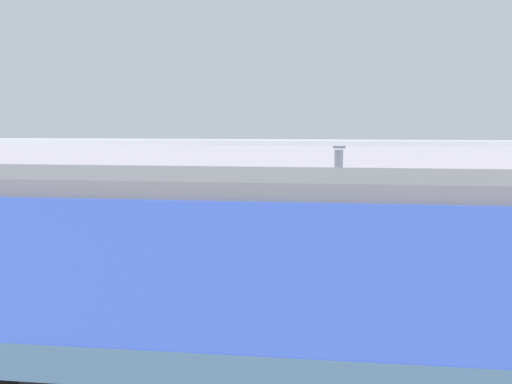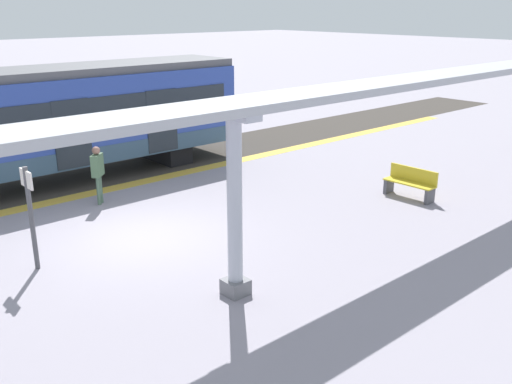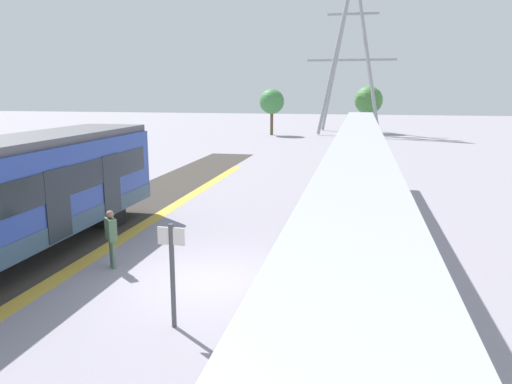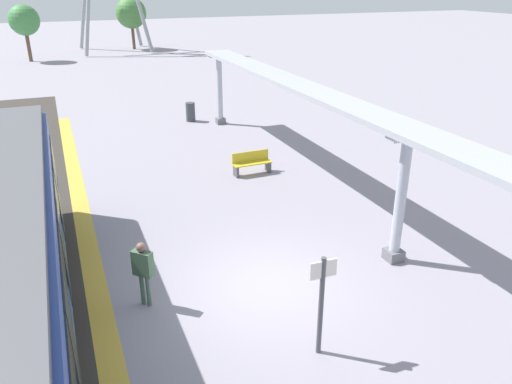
% 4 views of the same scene
% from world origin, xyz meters
% --- Properties ---
extents(ground_plane, '(176.00, 176.00, 0.00)m').
position_xyz_m(ground_plane, '(0.00, 0.00, 0.00)').
color(ground_plane, gray).
extents(tactile_edge_strip, '(0.53, 37.33, 0.01)m').
position_xyz_m(tactile_edge_strip, '(-3.85, 0.00, 0.00)').
color(tactile_edge_strip, gold).
rests_on(tactile_edge_strip, ground).
extents(trackbed, '(3.20, 49.33, 0.01)m').
position_xyz_m(trackbed, '(-5.72, 0.00, 0.00)').
color(trackbed, '#38332D').
rests_on(trackbed, ground).
extents(train_near_carriage, '(2.65, 12.14, 3.48)m').
position_xyz_m(train_near_carriage, '(-5.71, 0.43, 1.83)').
color(train_near_carriage, '#2A4399').
rests_on(train_near_carriage, ground).
extents(canopy_pillar_second, '(1.10, 0.44, 3.50)m').
position_xyz_m(canopy_pillar_second, '(3.67, -0.14, 1.77)').
color(canopy_pillar_second, slate).
rests_on(canopy_pillar_second, ground).
extents(canopy_pillar_third, '(1.10, 0.44, 3.50)m').
position_xyz_m(canopy_pillar_third, '(3.67, 14.50, 1.77)').
color(canopy_pillar_third, slate).
rests_on(canopy_pillar_third, ground).
extents(canopy_beam, '(1.20, 29.93, 0.16)m').
position_xyz_m(canopy_beam, '(3.67, -0.06, 3.58)').
color(canopy_beam, '#A8AAB2').
rests_on(canopy_beam, canopy_pillar_nearest).
extents(bench_near_end, '(1.51, 0.48, 0.86)m').
position_xyz_m(bench_near_end, '(2.52, 7.25, 0.44)').
color(bench_near_end, gold).
rests_on(bench_near_end, ground).
extents(trash_bin, '(0.48, 0.48, 0.98)m').
position_xyz_m(trash_bin, '(2.37, 15.57, 0.49)').
color(trash_bin, '#3D4042').
rests_on(trash_bin, ground).
extents(platform_info_sign, '(0.56, 0.10, 2.20)m').
position_xyz_m(platform_info_sign, '(0.08, -2.54, 1.33)').
color(platform_info_sign, '#4C4C51').
rests_on(platform_info_sign, ground).
extents(passenger_waiting_near_edge, '(0.48, 0.48, 1.62)m').
position_xyz_m(passenger_waiting_near_edge, '(-2.83, 0.36, 1.01)').
color(passenger_waiting_near_edge, '#4A6550').
rests_on(passenger_waiting_near_edge, ground).
extents(electricity_pylon, '(9.62, 6.75, 17.64)m').
position_xyz_m(electricity_pylon, '(2.43, 45.14, 8.95)').
color(electricity_pylon, '#93969B').
rests_on(electricity_pylon, ground).
extents(tree_left_background, '(2.64, 2.64, 4.88)m').
position_xyz_m(tree_left_background, '(-5.65, 40.96, 3.53)').
color(tree_left_background, brown).
rests_on(tree_left_background, ground).
extents(tree_right_background, '(3.13, 3.13, 5.20)m').
position_xyz_m(tree_right_background, '(4.47, 46.03, 3.62)').
color(tree_right_background, brown).
rests_on(tree_right_background, ground).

